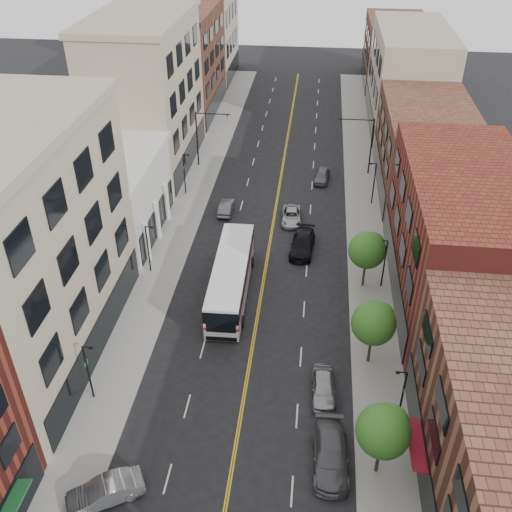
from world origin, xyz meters
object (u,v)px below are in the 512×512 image
(car_lane_c, at_px, (322,176))
(car_parked_far, at_px, (323,387))
(city_bus, at_px, (231,276))
(car_angle_b, at_px, (105,492))
(car_parked_mid, at_px, (330,455))
(car_lane_behind, at_px, (226,207))
(car_lane_b, at_px, (291,216))
(car_lane_a, at_px, (303,244))

(car_lane_c, bearing_deg, car_parked_far, -82.00)
(city_bus, height_order, car_angle_b, city_bus)
(car_parked_mid, bearing_deg, car_parked_far, 92.42)
(car_parked_mid, distance_m, car_lane_behind, 34.02)
(city_bus, xyz_separation_m, car_lane_c, (7.87, 23.81, -1.29))
(city_bus, relative_size, car_lane_b, 2.92)
(car_angle_b, bearing_deg, car_parked_mid, 77.22)
(car_parked_far, bearing_deg, car_lane_a, 94.44)
(city_bus, height_order, car_lane_behind, city_bus)
(car_lane_c, bearing_deg, city_bus, -101.36)
(city_bus, xyz_separation_m, car_parked_far, (8.53, -11.29, -1.26))
(car_angle_b, xyz_separation_m, car_parked_mid, (13.73, 4.16, 0.04))
(car_parked_far, bearing_deg, car_lane_b, 96.16)
(car_lane_a, xyz_separation_m, car_lane_c, (1.71, 15.98, -0.09))
(car_parked_mid, height_order, car_lane_behind, car_parked_mid)
(car_lane_b, bearing_deg, car_angle_b, -107.92)
(car_parked_mid, xyz_separation_m, car_lane_b, (-4.38, 30.80, -0.18))
(car_lane_behind, distance_m, car_lane_c, 13.99)
(car_angle_b, height_order, car_lane_b, car_angle_b)
(car_parked_mid, relative_size, car_lane_c, 1.35)
(car_lane_b, bearing_deg, car_lane_c, 69.65)
(car_lane_a, distance_m, car_lane_b, 5.99)
(car_parked_mid, xyz_separation_m, car_lane_a, (-2.90, 25.00, -0.02))
(car_parked_far, bearing_deg, city_bus, 124.46)
(car_angle_b, relative_size, car_lane_behind, 1.17)
(city_bus, relative_size, car_angle_b, 2.86)
(car_lane_a, bearing_deg, city_bus, -123.69)
(car_parked_mid, distance_m, car_lane_c, 40.99)
(car_lane_a, bearing_deg, car_parked_far, -78.44)
(car_lane_a, bearing_deg, car_lane_b, 108.82)
(car_angle_b, bearing_deg, car_lane_c, 134.82)
(car_parked_far, height_order, car_lane_a, car_lane_a)
(car_parked_far, height_order, car_lane_behind, car_parked_far)
(car_angle_b, bearing_deg, city_bus, 138.00)
(car_parked_far, distance_m, car_lane_behind, 28.37)
(car_parked_far, bearing_deg, car_parked_mid, -87.46)
(city_bus, relative_size, car_lane_behind, 3.33)
(city_bus, bearing_deg, car_lane_a, 50.45)
(car_lane_behind, distance_m, car_lane_b, 7.53)
(city_bus, distance_m, car_lane_b, 14.49)
(car_angle_b, distance_m, car_lane_behind, 36.11)
(car_lane_c, bearing_deg, car_lane_b, -100.48)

